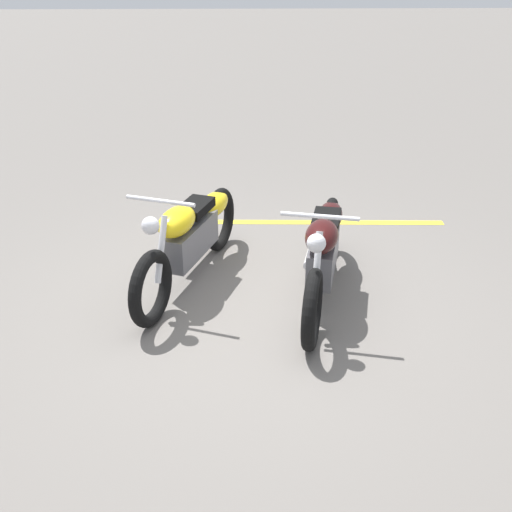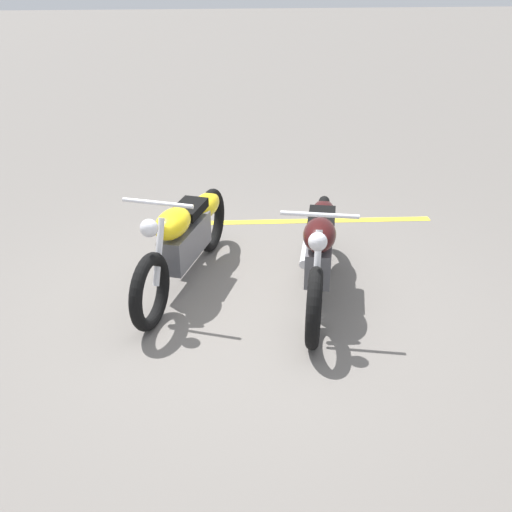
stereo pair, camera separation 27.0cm
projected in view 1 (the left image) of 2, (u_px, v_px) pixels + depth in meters
ground_plane at (255, 310)px, 5.55m from camera, size 60.00×60.00×0.00m
motorcycle_bright_foreground at (191, 235)px, 5.87m from camera, size 2.13×0.91×1.04m
motorcycle_dark_foreground at (323, 250)px, 5.60m from camera, size 2.20×0.74×1.04m
parking_stripe_near at (307, 222)px, 7.31m from camera, size 0.25×3.20×0.01m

